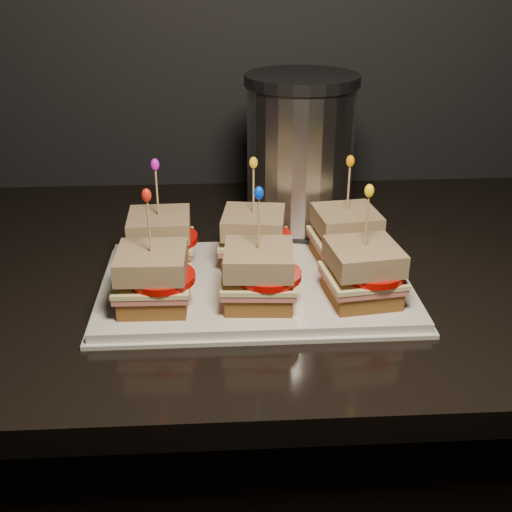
{
  "coord_description": "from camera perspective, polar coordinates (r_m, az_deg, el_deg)",
  "views": [
    {
      "loc": [
        -0.19,
        0.74,
        1.36
      ],
      "look_at": [
        -0.14,
        1.53,
        0.98
      ],
      "focal_mm": 45.0,
      "sensor_mm": 36.0,
      "label": 1
    }
  ],
  "objects": [
    {
      "name": "appliance_body",
      "position": [
        1.05,
        3.92,
        8.94
      ],
      "size": [
        0.17,
        0.17,
        0.22
      ],
      "primitive_type": "cylinder",
      "color": "silver",
      "rests_on": "appliance_base"
    },
    {
      "name": "sandwich_4_bread_top",
      "position": [
        0.82,
        0.25,
        -0.3
      ],
      "size": [
        0.09,
        0.09,
        0.03
      ],
      "primitive_type": "cube",
      "rotation": [
        0.0,
        0.0,
        -0.07
      ],
      "color": "#552E0B",
      "rests_on": "sandwich_4_tomato"
    },
    {
      "name": "appliance",
      "position": [
        1.05,
        3.91,
        8.72
      ],
      "size": [
        0.2,
        0.17,
        0.26
      ],
      "primitive_type": null,
      "color": "silver",
      "rests_on": "granite_slab"
    },
    {
      "name": "sandwich_0_ham",
      "position": [
        0.95,
        -8.46,
        0.89
      ],
      "size": [
        0.1,
        0.09,
        0.01
      ],
      "primitive_type": "cube",
      "rotation": [
        0.0,
        0.0,
        0.03
      ],
      "color": "#CA5F55",
      "rests_on": "sandwich_0_bread_bot"
    },
    {
      "name": "sandwich_5_ham",
      "position": [
        0.85,
        9.41,
        -2.11
      ],
      "size": [
        0.11,
        0.1,
        0.01
      ],
      "primitive_type": "cube",
      "rotation": [
        0.0,
        0.0,
        0.13
      ],
      "color": "#CA5F55",
      "rests_on": "sandwich_5_bread_bot"
    },
    {
      "name": "sandwich_4_cheese",
      "position": [
        0.83,
        0.24,
        -1.96
      ],
      "size": [
        0.1,
        0.1,
        0.01
      ],
      "primitive_type": "cube",
      "rotation": [
        0.0,
        0.0,
        -0.07
      ],
      "color": "#EEE498",
      "rests_on": "sandwich_4_ham"
    },
    {
      "name": "sandwich_4_tomato",
      "position": [
        0.82,
        1.11,
        -1.67
      ],
      "size": [
        0.09,
        0.09,
        0.01
      ],
      "primitive_type": "cylinder",
      "color": "#C70B05",
      "rests_on": "sandwich_4_cheese"
    },
    {
      "name": "sandwich_3_bread_top",
      "position": [
        0.82,
        -9.25,
        -0.53
      ],
      "size": [
        0.09,
        0.09,
        0.03
      ],
      "primitive_type": "cube",
      "rotation": [
        0.0,
        0.0,
        -0.02
      ],
      "color": "#552E0B",
      "rests_on": "sandwich_3_tomato"
    },
    {
      "name": "sandwich_0_pick",
      "position": [
        0.92,
        -8.78,
        5.37
      ],
      "size": [
        0.0,
        0.0,
        0.09
      ],
      "primitive_type": "cylinder",
      "color": "tan",
      "rests_on": "sandwich_0_bread_top"
    },
    {
      "name": "sandwich_2_ham",
      "position": [
        0.96,
        7.92,
        1.29
      ],
      "size": [
        0.1,
        0.1,
        0.01
      ],
      "primitive_type": "cube",
      "rotation": [
        0.0,
        0.0,
        0.12
      ],
      "color": "#CA5F55",
      "rests_on": "sandwich_2_bread_bot"
    },
    {
      "name": "sandwich_1_cheese",
      "position": [
        0.94,
        -0.22,
        1.49
      ],
      "size": [
        0.11,
        0.1,
        0.01
      ],
      "primitive_type": "cube",
      "rotation": [
        0.0,
        0.0,
        -0.13
      ],
      "color": "#EEE498",
      "rests_on": "sandwich_1_ham"
    },
    {
      "name": "sandwich_3_cheese",
      "position": [
        0.83,
        -9.12,
        -2.19
      ],
      "size": [
        0.1,
        0.09,
        0.01
      ],
      "primitive_type": "cube",
      "rotation": [
        0.0,
        0.0,
        -0.02
      ],
      "color": "#EEE498",
      "rests_on": "sandwich_3_ham"
    },
    {
      "name": "sandwich_1_bread_top",
      "position": [
        0.93,
        -0.22,
        3.0
      ],
      "size": [
        0.1,
        0.1,
        0.03
      ],
      "primitive_type": "cube",
      "rotation": [
        0.0,
        0.0,
        -0.13
      ],
      "color": "#552E0B",
      "rests_on": "sandwich_1_tomato"
    },
    {
      "name": "sandwich_4_bread_bot",
      "position": [
        0.84,
        0.24,
        -3.35
      ],
      "size": [
        0.09,
        0.09,
        0.02
      ],
      "primitive_type": "cube",
      "rotation": [
        0.0,
        0.0,
        -0.07
      ],
      "color": "#592B0F",
      "rests_on": "platter"
    },
    {
      "name": "sandwich_2_bread_top",
      "position": [
        0.95,
        8.04,
        3.15
      ],
      "size": [
        0.1,
        0.1,
        0.03
      ],
      "primitive_type": "cube",
      "rotation": [
        0.0,
        0.0,
        0.12
      ],
      "color": "#552E0B",
      "rests_on": "sandwich_2_tomato"
    },
    {
      "name": "granite_slab",
      "position": [
        1.08,
        18.68,
        -0.78
      ],
      "size": [
        2.51,
        0.75,
        0.04
      ],
      "primitive_type": "cube",
      "color": "black",
      "rests_on": "cabinet"
    },
    {
      "name": "platter_rim",
      "position": [
        0.91,
        0.0,
        -2.96
      ],
      "size": [
        0.44,
        0.28,
        0.01
      ],
      "primitive_type": "cube",
      "color": "white",
      "rests_on": "granite_slab"
    },
    {
      "name": "sandwich_4_ham",
      "position": [
        0.83,
        0.24,
        -2.39
      ],
      "size": [
        0.1,
        0.1,
        0.01
      ],
      "primitive_type": "cube",
      "rotation": [
        0.0,
        0.0,
        -0.07
      ],
      "color": "#CA5F55",
      "rests_on": "sandwich_4_bread_bot"
    },
    {
      "name": "platter",
      "position": [
        0.9,
        0.0,
        -2.63
      ],
      "size": [
        0.43,
        0.26,
        0.02
      ],
      "primitive_type": "cube",
      "color": "white",
      "rests_on": "granite_slab"
    },
    {
      "name": "sandwich_2_bread_bot",
      "position": [
        0.97,
        7.86,
        0.43
      ],
      "size": [
        0.1,
        0.1,
        0.02
      ],
      "primitive_type": "cube",
      "rotation": [
        0.0,
        0.0,
        0.12
      ],
      "color": "#592B0F",
      "rests_on": "platter"
    },
    {
      "name": "sandwich_1_bread_bot",
      "position": [
        0.95,
        -0.21,
        0.23
      ],
      "size": [
        0.1,
        0.1,
        0.02
      ],
      "primitive_type": "cube",
      "rotation": [
        0.0,
        0.0,
        -0.13
      ],
      "color": "#592B0F",
      "rests_on": "platter"
    },
    {
      "name": "sandwich_3_pick",
      "position": [
        0.8,
        -9.48,
        2.34
      ],
      "size": [
        0.0,
        0.0,
        0.09
      ],
      "primitive_type": "cylinder",
      "color": "tan",
      "rests_on": "sandwich_3_bread_top"
    },
    {
      "name": "sandwich_2_frill",
      "position": [
        0.92,
        8.38,
        8.36
      ],
      "size": [
        0.01,
        0.01,
        0.02
      ],
      "primitive_type": "ellipsoid",
      "color": "orange",
      "rests_on": "sandwich_2_pick"
    },
    {
      "name": "cabinet",
      "position": [
        1.34,
        15.78,
        -18.8
      ],
      "size": [
        2.47,
        0.71,
        0.89
      ],
      "primitive_type": "cube",
      "color": "black",
      "rests_on": "ground"
    },
    {
      "name": "sandwich_1_tomato",
      "position": [
        0.93,
        0.54,
        1.78
      ],
      "size": [
        0.09,
        0.09,
        0.01
      ],
      "primitive_type": "cylinder",
      "color": "#C70B05",
      "rests_on": "sandwich_1_cheese"
    },
    {
      "name": "sandwich_5_cheese",
      "position": [
        0.85,
        9.45,
        -1.69
      ],
      "size": [
        0.11,
        0.1,
        0.01
      ],
      "primitive_type": "cube",
      "rotation": [
        0.0,
        0.0,
        0.13
      ],
      "color": "#EEE498",
      "rests_on": "sandwich_5_ham"
    },
    {
      "name": "sandwich_2_cheese",
      "position": [
        0.96,
        7.94,
        1.67
      ],
      "size": [
        0.11,
        0.1,
        0.01
      ],
      "primitive_type": "cube",
      "rotation": [
        0.0,
        0.0,
        0.12
      ],
      "color": "#EEE498",
      "rests_on": "sandwich_2_ham"
    },
    {
      "name": "sandwich_0_bread_top",
      "position": [
        0.93,
        -8.59,
        2.78
      ],
      "size": [
        0.09,
        0.09,
        0.03
      ],
      "primitive_type": "cube",
      "rotation": [
        0.0,
        0.0,
        0.03
      ],
      "color": "#552E0B",
      "rests_on": "sandwich_0_tomato"
    },
    {
      "name": "sandwich_3_bread_bot",
      "position": [
        0.84,
        -9.02,
        -3.56
      ],
      "size": [
        0.09,
        0.09,
        0.02
      ],
      "primitive_type": "cube",
      "rotation": [
        0.0,
        0.0,
        -0.02
      ],
      "color": "#592B0F",
      "rests_on": "platter"
    },
    {
      "name": "sandwich_3_tomato",
      "position": [
        0.82,
        -8.37,
        -1.9
      ],
      "size": [
        0.09,
        0.09,
        0.01
      ],
      "primitive_type": "cylinder",
      "color": "#C70B05",
      "rests_on": "sandwich_3_cheese"
    },
    {
      "name": "sandwich_1_frill",
      "position": [
        0.9,
        -0.23,
        8.3
      ],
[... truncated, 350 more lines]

